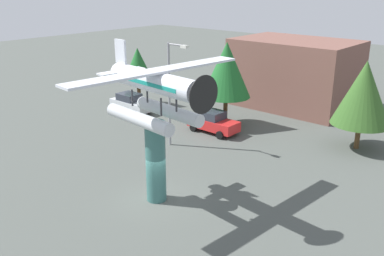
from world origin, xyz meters
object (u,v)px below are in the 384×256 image
streetlight_primary (171,87)px  tree_west (138,64)px  storefront_building (294,73)px  car_mid_red (213,122)px  tree_east (226,70)px  floatplane_monument (155,91)px  car_near_silver (131,103)px  display_pedestal (156,162)px  tree_center_back (363,93)px

streetlight_primary → tree_west: streetlight_primary is taller
tree_west → storefront_building: bearing=39.7°
car_mid_red → tree_east: (-0.33, 2.08, 3.85)m
storefront_building → car_mid_red: bearing=-95.1°
floatplane_monument → tree_west: bearing=146.3°
floatplane_monument → car_mid_red: bearing=119.1°
car_near_silver → tree_east: (8.79, 2.80, 3.85)m
display_pedestal → car_near_silver: bearing=143.7°
floatplane_monument → car_mid_red: (-4.76, 10.83, -5.39)m
floatplane_monument → car_mid_red: 13.00m
tree_west → tree_center_back: 20.77m
tree_east → streetlight_primary: bearing=-91.1°
tree_west → tree_east: 10.25m
car_near_silver → tree_east: tree_east is taller
storefront_building → tree_west: 15.01m
car_mid_red → tree_west: bearing=171.3°
tree_center_back → tree_east: bearing=-168.6°
storefront_building → tree_center_back: size_ratio=1.71×
floatplane_monument → car_near_silver: size_ratio=2.49×
display_pedestal → car_near_silver: 17.12m
display_pedestal → car_near_silver: (-13.75, 10.10, -1.42)m
car_mid_red → tree_west: tree_west is taller
storefront_building → tree_east: (-1.32, -9.10, 1.55)m
car_mid_red → car_near_silver: bearing=-175.5°
tree_east → display_pedestal: bearing=-69.0°
tree_center_back → floatplane_monument: bearing=-109.5°
storefront_building → tree_center_back: 11.50m
car_near_silver → tree_west: (-1.42, 2.32, 3.08)m
car_mid_red → storefront_building: bearing=84.9°
display_pedestal → tree_center_back: size_ratio=0.71×
storefront_building → tree_west: size_ratio=1.97×
floatplane_monument → tree_west: 19.85m
car_near_silver → tree_west: tree_west is taller
display_pedestal → storefront_building: (-3.64, 22.00, 0.88)m
streetlight_primary → tree_center_back: 13.50m
display_pedestal → car_mid_red: 11.85m
display_pedestal → floatplane_monument: floatplane_monument is taller
storefront_building → streetlight_primary: bearing=-95.3°
display_pedestal → storefront_building: storefront_building is taller
storefront_building → tree_center_back: bearing=-37.6°
storefront_building → tree_west: (-11.53, -9.58, 0.78)m
car_near_silver → streetlight_primary: (8.67, -3.56, 3.53)m
display_pedestal → tree_west: size_ratio=0.83×
streetlight_primary → storefront_building: 15.57m
display_pedestal → streetlight_primary: bearing=127.8°
car_mid_red → storefront_building: size_ratio=0.38×
display_pedestal → streetlight_primary: 8.55m
car_near_silver → display_pedestal: bearing=-36.3°
storefront_building → tree_east: 9.32m
display_pedestal → tree_east: 14.03m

